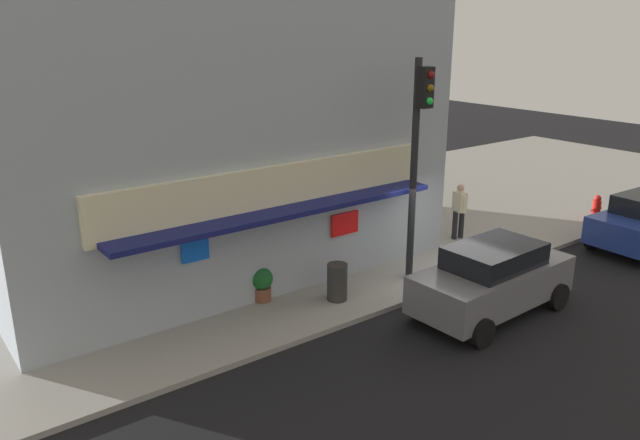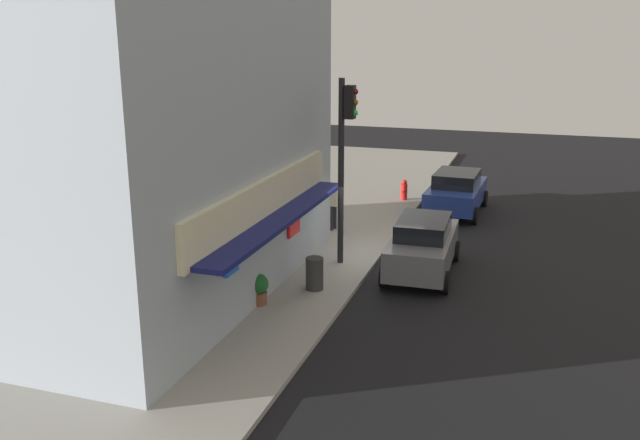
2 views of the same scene
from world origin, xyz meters
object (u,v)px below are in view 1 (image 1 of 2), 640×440
Objects in this scene: traffic_light at (418,143)px; parked_car_grey at (492,279)px; fire_hydrant at (596,208)px; pedestrian at (459,209)px; trash_can at (337,282)px; potted_plant_by_doorway at (262,283)px.

traffic_light is 1.34× the size of parked_car_grey.
parked_car_grey reaches higher than fire_hydrant.
pedestrian is at bearing 49.78° from parked_car_grey.
parked_car_grey is (2.52, -2.51, 0.29)m from trash_can.
fire_hydrant is at bearing -6.30° from potted_plant_by_doorway.
pedestrian reaches higher than trash_can.
traffic_light is at bearing -3.28° from trash_can.
traffic_light reaches higher than trash_can.
pedestrian is at bearing 22.30° from traffic_light.
trash_can is at bearing -35.66° from potted_plant_by_doorway.
potted_plant_by_doorway is at bearing 144.34° from trash_can.
trash_can is 0.53× the size of pedestrian.
traffic_light is at bearing -17.15° from potted_plant_by_doorway.
pedestrian is at bearing 1.52° from potted_plant_by_doorway.
traffic_light is 6.74× the size of potted_plant_by_doorway.
potted_plant_by_doorway is at bearing 138.13° from parked_car_grey.
traffic_light is 3.88m from trash_can.
traffic_light is at bearing 93.84° from parked_car_grey.
fire_hydrant is 10.79m from trash_can.
potted_plant_by_doorway is at bearing -178.48° from pedestrian.
pedestrian reaches higher than fire_hydrant.
pedestrian is at bearing 163.20° from fire_hydrant.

